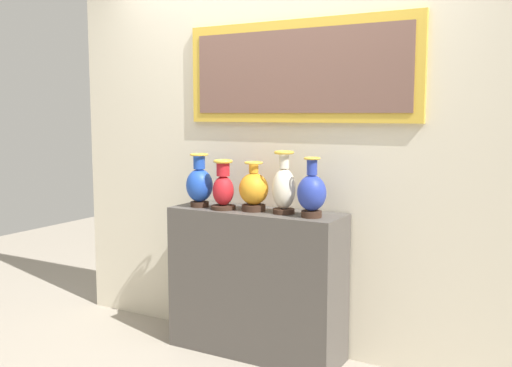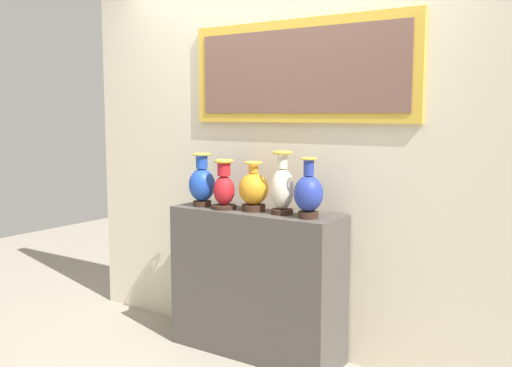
# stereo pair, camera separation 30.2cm
# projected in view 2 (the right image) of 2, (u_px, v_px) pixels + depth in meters

# --- Properties ---
(ground_plane) EXTENTS (9.18, 9.18, 0.00)m
(ground_plane) POSITION_uv_depth(u_px,v_px,m) (256.00, 352.00, 3.81)
(ground_plane) COLOR gray
(display_shelf) EXTENTS (1.13, 0.36, 0.93)m
(display_shelf) POSITION_uv_depth(u_px,v_px,m) (256.00, 282.00, 3.75)
(display_shelf) COLOR #4C4742
(display_shelf) RESTS_ON ground_plane
(back_wall) EXTENTS (3.18, 0.14, 2.94)m
(back_wall) POSITION_uv_depth(u_px,v_px,m) (277.00, 123.00, 3.82)
(back_wall) COLOR beige
(back_wall) RESTS_ON ground_plane
(vase_sapphire) EXTENTS (0.17, 0.17, 0.35)m
(vase_sapphire) POSITION_uv_depth(u_px,v_px,m) (202.00, 184.00, 3.86)
(vase_sapphire) COLOR #382319
(vase_sapphire) RESTS_ON display_shelf
(vase_crimson) EXTENTS (0.16, 0.16, 0.32)m
(vase_crimson) POSITION_uv_depth(u_px,v_px,m) (224.00, 188.00, 3.74)
(vase_crimson) COLOR #382319
(vase_crimson) RESTS_ON display_shelf
(vase_amber) EXTENTS (0.18, 0.18, 0.31)m
(vase_amber) POSITION_uv_depth(u_px,v_px,m) (254.00, 190.00, 3.67)
(vase_amber) COLOR #382319
(vase_amber) RESTS_ON display_shelf
(vase_ivory) EXTENTS (0.14, 0.14, 0.38)m
(vase_ivory) POSITION_uv_depth(u_px,v_px,m) (282.00, 188.00, 3.55)
(vase_ivory) COLOR #382319
(vase_ivory) RESTS_ON display_shelf
(vase_cobalt) EXTENTS (0.17, 0.17, 0.35)m
(vase_cobalt) POSITION_uv_depth(u_px,v_px,m) (308.00, 193.00, 3.41)
(vase_cobalt) COLOR #382319
(vase_cobalt) RESTS_ON display_shelf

